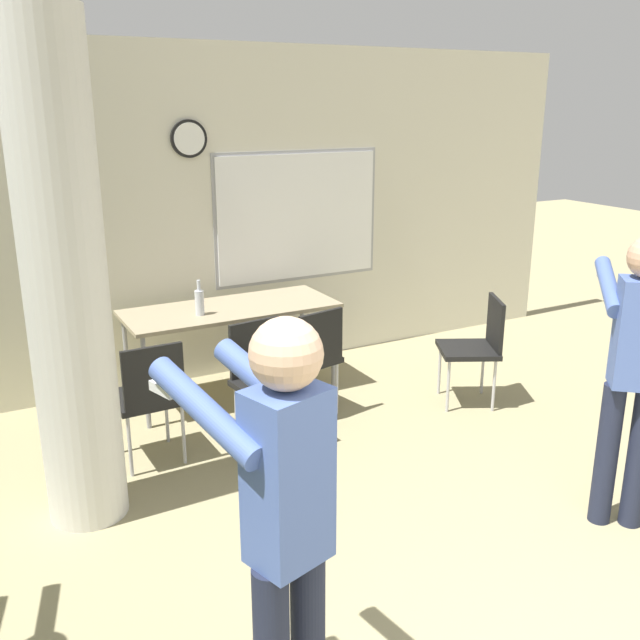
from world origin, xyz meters
TOP-DOWN VIEW (x-y plane):
  - wall_back at (0.02, 5.06)m, footprint 8.00×0.15m
  - support_pillar at (-1.17, 3.24)m, footprint 0.45×0.45m
  - folding_table at (0.24, 4.48)m, footprint 1.70×0.70m
  - bottle_on_table at (-0.04, 4.39)m, footprint 0.07×0.07m
  - chair_mid_room at (1.90, 3.42)m, footprint 0.59×0.59m
  - chair_table_front at (0.14, 3.59)m, footprint 0.49×0.49m
  - chair_table_right at (0.61, 3.82)m, footprint 0.52×0.52m
  - chair_table_left at (-0.66, 3.65)m, footprint 0.45×0.45m
  - person_playing_side at (1.51, 1.70)m, footprint 0.62×0.67m
  - person_playing_front at (-0.85, 1.20)m, footprint 0.51×0.68m

SIDE VIEW (x-z plane):
  - chair_mid_room at x=1.90m, z-range 0.08..0.95m
  - chair_table_front at x=0.14m, z-range 0.08..0.95m
  - chair_table_right at x=0.61m, z-range 0.08..0.95m
  - chair_table_left at x=-0.66m, z-range 0.08..0.95m
  - folding_table at x=0.24m, z-range 0.33..1.09m
  - bottle_on_table at x=-0.04m, z-range 0.73..1.00m
  - person_playing_side at x=1.51m, z-range 0.15..1.83m
  - person_playing_front at x=-0.85m, z-range 0.15..1.87m
  - wall_back at x=0.02m, z-range 0.00..2.80m
  - support_pillar at x=-1.17m, z-range 0.00..2.80m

